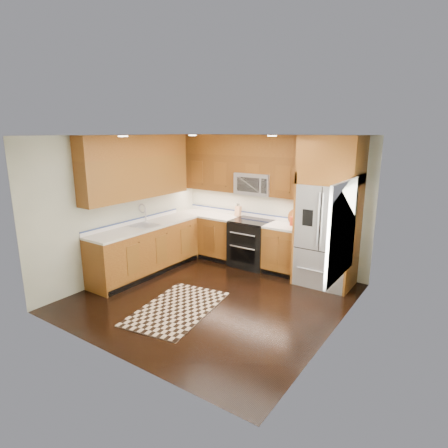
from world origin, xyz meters
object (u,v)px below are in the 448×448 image
Objects in this scene: refrigerator at (328,212)px; rug at (177,308)px; knife_block at (238,211)px; utensil_crock at (293,219)px; range at (251,243)px.

rug is at bearing -123.79° from refrigerator.
refrigerator is 3.01m from rug.
knife_block reaches higher than rug.
rug is at bearing -108.29° from utensil_crock.
range is 3.55× the size of knife_block.
utensil_crock is (0.84, 0.11, 0.59)m from range.
refrigerator is at bearing -6.98° from knife_block.
range is at bearing 178.60° from refrigerator.
refrigerator is at bearing -12.08° from utensil_crock.
refrigerator is at bearing -1.40° from range.
refrigerator is at bearing 46.87° from rug.
knife_block is 0.77× the size of utensil_crock.
knife_block is (-1.99, 0.24, -0.25)m from refrigerator.
utensil_crock is at bearing 167.92° from refrigerator.
refrigerator reaches higher than range.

